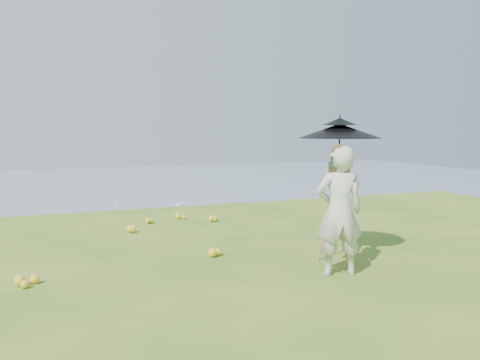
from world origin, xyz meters
name	(u,v)px	position (x,y,z in m)	size (l,w,h in m)	color
ground	(422,308)	(0.00, 0.00, 0.00)	(14.00, 14.00, 0.00)	#3A6A1E
shoreline_tier	(89,357)	(0.00, 75.00, -36.00)	(170.00, 28.00, 8.00)	#6D6757
bay_water	(68,203)	(0.00, 240.00, -34.00)	(700.00, 700.00, 0.00)	slate
slope_trees	(109,333)	(0.00, 35.00, -15.00)	(110.00, 50.00, 6.00)	#234D17
harbor_town	(87,320)	(0.00, 75.00, -29.50)	(110.00, 22.00, 5.00)	silver
moored_boats	(32,239)	(-12.50, 161.00, -33.65)	(140.00, 140.00, 0.70)	silver
wildflowers	(405,294)	(0.00, 0.25, 0.06)	(10.00, 10.50, 0.12)	yellow
painter	(339,211)	(-0.20, 1.21, 0.79)	(0.58, 0.38, 1.58)	beige
field_easel	(338,208)	(0.13, 1.73, 0.73)	(0.56, 0.56, 1.47)	#A26A44
sun_umbrella	(339,144)	(0.14, 1.76, 1.59)	(1.10, 1.10, 0.76)	black
painter_cap	(341,149)	(-0.20, 1.21, 1.54)	(0.21, 0.26, 0.10)	#D17285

